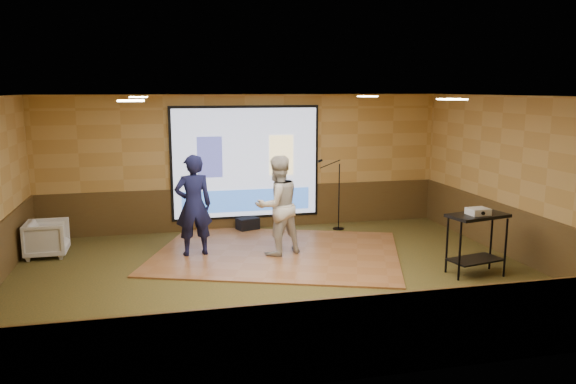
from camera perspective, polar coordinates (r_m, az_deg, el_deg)
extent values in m
plane|color=#2D3618|center=(9.55, -0.93, -8.61)|extent=(9.00, 9.00, 0.00)
cube|color=tan|center=(12.57, -4.34, 3.02)|extent=(9.00, 0.04, 3.00)
cube|color=tan|center=(5.88, 6.32, -5.57)|extent=(9.00, 0.04, 3.00)
cube|color=tan|center=(11.02, 22.57, 1.20)|extent=(0.04, 7.00, 3.00)
cube|color=white|center=(9.03, -0.99, 9.70)|extent=(9.00, 7.00, 0.04)
cube|color=#4D3319|center=(12.73, -4.26, -1.57)|extent=(9.00, 0.04, 0.95)
cube|color=#4D3319|center=(6.26, 6.06, -14.58)|extent=(9.00, 0.04, 0.95)
cube|color=#4D3319|center=(11.21, 22.12, -3.98)|extent=(0.04, 7.00, 0.95)
cube|color=black|center=(12.52, -4.31, 2.99)|extent=(3.32, 0.03, 2.52)
cube|color=#ACB9DB|center=(12.49, -4.28, 2.97)|extent=(3.20, 0.02, 2.40)
cube|color=#3B3F82|center=(12.36, -7.95, 3.53)|extent=(0.55, 0.01, 0.90)
cube|color=#FFE493|center=(12.61, -0.68, 3.76)|extent=(0.55, 0.01, 0.90)
cube|color=blue|center=(12.62, -4.22, -0.86)|extent=(2.88, 0.01, 0.50)
cube|color=#FFEABF|center=(10.63, -14.95, 9.30)|extent=(0.32, 0.32, 0.02)
cube|color=#FFEABF|center=(11.39, 8.08, 9.60)|extent=(0.32, 0.32, 0.02)
cube|color=#FFEABF|center=(7.33, -15.65, 8.92)|extent=(0.32, 0.32, 0.02)
cube|color=#FFEABF|center=(8.40, 16.32, 9.03)|extent=(0.32, 0.32, 0.02)
cube|color=brown|center=(10.85, -1.08, -6.16)|extent=(5.49, 4.84, 0.03)
imported|color=#14163F|center=(10.58, -9.58, -1.33)|extent=(0.74, 0.53, 1.90)
imported|color=beige|center=(10.49, -1.08, -1.37)|extent=(1.10, 0.98, 1.87)
cylinder|color=black|center=(9.65, 17.06, -5.76)|extent=(0.04, 0.04, 1.00)
cylinder|color=black|center=(10.09, 21.23, -5.31)|extent=(0.04, 0.04, 1.00)
cylinder|color=black|center=(10.00, 15.85, -5.13)|extent=(0.04, 0.04, 1.00)
cylinder|color=black|center=(10.43, 19.93, -4.73)|extent=(0.04, 0.04, 1.00)
cube|color=black|center=(9.91, 18.73, -2.28)|extent=(1.00, 0.53, 0.05)
cube|color=black|center=(10.10, 18.47, -6.52)|extent=(0.90, 0.47, 0.03)
cube|color=silver|center=(9.84, 18.75, -1.88)|extent=(0.36, 0.30, 0.11)
cylinder|color=black|center=(12.74, 5.15, -3.72)|extent=(0.26, 0.26, 0.02)
cylinder|color=black|center=(12.58, 5.20, -0.48)|extent=(0.02, 0.02, 1.49)
cylinder|color=black|center=(12.39, 4.30, 2.85)|extent=(0.47, 0.02, 0.19)
cylinder|color=black|center=(12.32, 3.29, 3.18)|extent=(0.11, 0.05, 0.08)
imported|color=gray|center=(11.52, -23.29, -4.37)|extent=(0.76, 0.74, 0.68)
cube|color=black|center=(12.55, -4.12, -3.29)|extent=(0.54, 0.44, 0.29)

